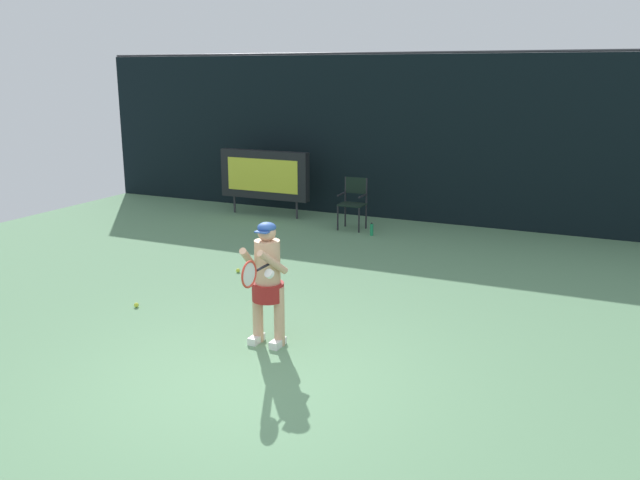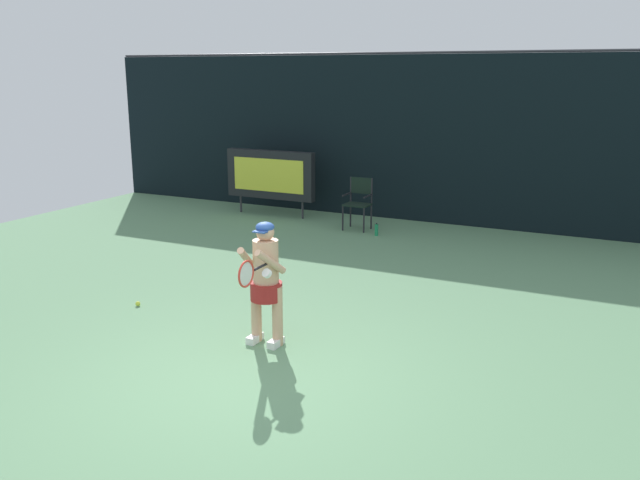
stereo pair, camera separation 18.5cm
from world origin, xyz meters
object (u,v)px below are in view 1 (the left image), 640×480
at_px(scoreboard, 264,175).
at_px(tennis_player, 267,278).
at_px(tennis_racket, 250,274).
at_px(umpire_chair, 353,200).
at_px(water_bottle, 372,230).
at_px(tennis_ball_loose, 136,305).
at_px(tennis_ball_spare, 238,270).

xyz_separation_m(scoreboard, tennis_player, (3.76, -6.53, -0.10)).
bearing_deg(tennis_racket, umpire_chair, 121.58).
xyz_separation_m(water_bottle, tennis_ball_loose, (-1.51, -5.41, -0.09)).
relative_size(scoreboard, umpire_chair, 2.04).
xyz_separation_m(scoreboard, tennis_racket, (3.88, -7.12, 0.13)).
relative_size(scoreboard, tennis_racket, 3.65).
bearing_deg(water_bottle, tennis_ball_loose, -105.59).
bearing_deg(umpire_chair, tennis_ball_spare, -98.04).
relative_size(tennis_racket, tennis_ball_loose, 8.85).
bearing_deg(tennis_ball_spare, umpire_chair, 81.96).
bearing_deg(tennis_racket, tennis_ball_spare, 143.31).
distance_m(water_bottle, tennis_racket, 6.48).
distance_m(umpire_chair, tennis_ball_spare, 3.83).
xyz_separation_m(tennis_player, tennis_ball_spare, (-1.93, 2.39, -0.81)).
bearing_deg(water_bottle, tennis_ball_spare, -108.17).
height_order(umpire_chair, tennis_player, tennis_player).
xyz_separation_m(scoreboard, tennis_ball_loose, (1.42, -6.19, -0.91)).
height_order(tennis_ball_loose, tennis_ball_spare, same).
height_order(tennis_racket, tennis_ball_spare, tennis_racket).
bearing_deg(tennis_racket, scoreboard, 137.46).
relative_size(water_bottle, tennis_player, 0.17).
bearing_deg(tennis_player, umpire_chair, 102.82).
relative_size(scoreboard, tennis_player, 1.44).
distance_m(scoreboard, tennis_player, 7.53).
xyz_separation_m(water_bottle, tennis_player, (0.83, -5.74, 0.72)).
bearing_deg(umpire_chair, scoreboard, 170.79).
distance_m(water_bottle, tennis_ball_loose, 5.62).
xyz_separation_m(tennis_racket, tennis_ball_loose, (-2.46, 0.93, -1.04)).
distance_m(scoreboard, umpire_chair, 2.41).
relative_size(scoreboard, water_bottle, 8.30).
height_order(scoreboard, tennis_ball_spare, scoreboard).
height_order(scoreboard, water_bottle, scoreboard).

